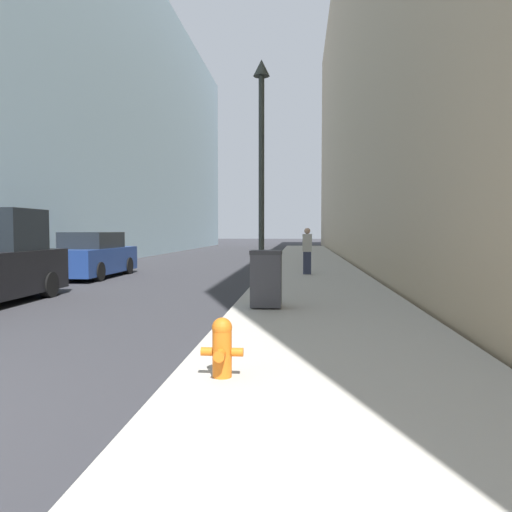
{
  "coord_description": "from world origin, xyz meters",
  "views": [
    {
      "loc": [
        4.98,
        -2.98,
        1.67
      ],
      "look_at": [
        3.04,
        18.94,
        0.55
      ],
      "focal_mm": 35.0,
      "sensor_mm": 36.0,
      "label": 1
    }
  ],
  "objects": [
    {
      "name": "sidewalk_right",
      "position": [
        5.47,
        18.0,
        0.07
      ],
      "size": [
        3.7,
        60.0,
        0.14
      ],
      "color": "#B7B2A8",
      "rests_on": "ground"
    },
    {
      "name": "building_left_glass",
      "position": [
        -10.8,
        26.0,
        9.34
      ],
      "size": [
        12.0,
        60.0,
        18.69
      ],
      "color": "#99B7C6",
      "rests_on": "ground"
    },
    {
      "name": "building_right_stone",
      "position": [
        13.42,
        26.0,
        10.52
      ],
      "size": [
        12.0,
        60.0,
        21.03
      ],
      "color": "tan",
      "rests_on": "ground"
    },
    {
      "name": "fire_hydrant",
      "position": [
        4.18,
        2.1,
        0.47
      ],
      "size": [
        0.44,
        0.33,
        0.62
      ],
      "color": "orange",
      "rests_on": "sidewalk_right"
    },
    {
      "name": "trash_bin",
      "position": [
        4.31,
        6.81,
        0.73
      ],
      "size": [
        0.62,
        0.57,
        1.14
      ],
      "color": "#3D3D42",
      "rests_on": "sidewalk_right"
    },
    {
      "name": "lamppost",
      "position": [
        4.0,
        9.61,
        3.59
      ],
      "size": [
        0.41,
        0.41,
        5.79
      ],
      "color": "#2D332D",
      "rests_on": "sidewalk_right"
    },
    {
      "name": "parked_sedan_near",
      "position": [
        -2.41,
        14.24,
        0.75
      ],
      "size": [
        1.8,
        4.64,
        1.61
      ],
      "color": "navy",
      "rests_on": "ground"
    },
    {
      "name": "pedestrian_on_sidewalk",
      "position": [
        5.23,
        14.58,
        0.96
      ],
      "size": [
        0.33,
        0.21,
        1.62
      ],
      "color": "#2D3347",
      "rests_on": "sidewalk_right"
    }
  ]
}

